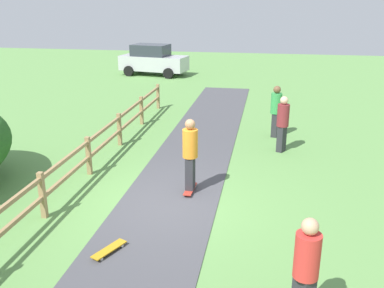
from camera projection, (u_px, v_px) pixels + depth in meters
The scene contains 9 objects.
ground_plane at pixel (169, 201), 10.57m from camera, with size 60.00×60.00×0.00m, color #60934C.
asphalt_path at pixel (169, 201), 10.57m from camera, with size 2.40×28.00×0.02m, color #47474C.
wooden_fence at pixel (68, 169), 10.79m from camera, with size 0.12×18.12×1.10m.
skater_riding at pixel (190, 152), 10.71m from camera, with size 0.39×0.81×1.92m.
skateboard_loose at pixel (109, 249), 8.40m from camera, with size 0.51×0.81×0.08m.
bystander_maroon at pixel (283, 121), 13.68m from camera, with size 0.51×0.51×1.82m.
bystander_red at pixel (306, 267), 6.31m from camera, with size 0.53×0.53×1.80m.
bystander_green at pixel (276, 109), 15.16m from camera, with size 0.45×0.45×1.84m.
parked_car_silver at pixel (153, 60), 27.39m from camera, with size 4.42×2.50×1.92m.
Camera 1 is at (2.25, -9.30, 4.75)m, focal length 40.38 mm.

